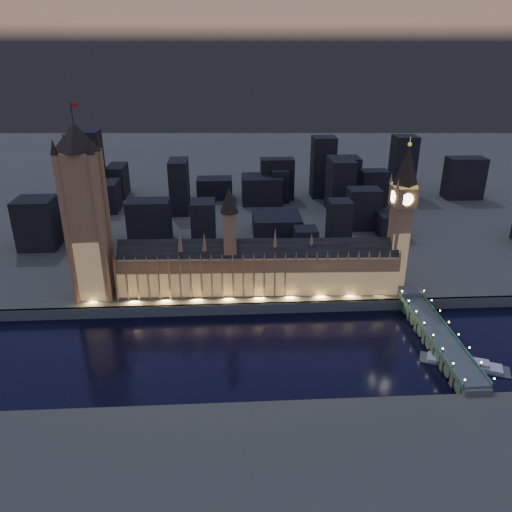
{
  "coord_description": "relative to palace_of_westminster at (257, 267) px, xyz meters",
  "views": [
    {
      "loc": [
        -13.25,
        -265.48,
        175.93
      ],
      "look_at": [
        5.0,
        55.0,
        38.0
      ],
      "focal_mm": 35.0,
      "sensor_mm": 36.0,
      "label": 1
    }
  ],
  "objects": [
    {
      "name": "ground_plane",
      "position": [
        -6.07,
        -61.74,
        -26.37
      ],
      "size": [
        2000.0,
        2000.0,
        0.0
      ],
      "primitive_type": "plane",
      "color": "black",
      "rests_on": "ground"
    },
    {
      "name": "westminster_bridge",
      "position": [
        108.81,
        -65.2,
        -20.37
      ],
      "size": [
        16.64,
        113.0,
        15.9
      ],
      "color": "#405354",
      "rests_on": "ground"
    },
    {
      "name": "river_boat",
      "position": [
        117.73,
        -88.91,
        -24.81
      ],
      "size": [
        50.77,
        30.07,
        4.5
      ],
      "color": "#405354",
      "rests_on": "ground"
    },
    {
      "name": "victoria_tower",
      "position": [
        -116.07,
        0.19,
        48.05
      ],
      "size": [
        31.68,
        31.68,
        133.39
      ],
      "color": "#9D7148",
      "rests_on": "north_bank"
    },
    {
      "name": "city_backdrop",
      "position": [
        25.68,
        185.59,
        4.06
      ],
      "size": [
        477.03,
        215.63,
        78.64
      ],
      "color": "black",
      "rests_on": "north_bank"
    },
    {
      "name": "elizabeth_tower",
      "position": [
        101.93,
        0.18,
        43.22
      ],
      "size": [
        18.0,
        18.0,
        110.41
      ],
      "color": "#9D7148",
      "rests_on": "north_bank"
    },
    {
      "name": "north_bank",
      "position": [
        -6.07,
        458.26,
        -22.37
      ],
      "size": [
        2000.0,
        960.0,
        8.0
      ],
      "primitive_type": "cube",
      "color": "#424C3C",
      "rests_on": "ground"
    },
    {
      "name": "embankment_wall",
      "position": [
        -6.07,
        -20.74,
        -22.37
      ],
      "size": [
        2000.0,
        2.5,
        8.0
      ],
      "primitive_type": "cube",
      "color": "#405354",
      "rests_on": "ground"
    },
    {
      "name": "palace_of_westminster",
      "position": [
        0.0,
        0.0,
        0.0
      ],
      "size": [
        202.0,
        26.99,
        78.0
      ],
      "color": "#9D7148",
      "rests_on": "north_bank"
    }
  ]
}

